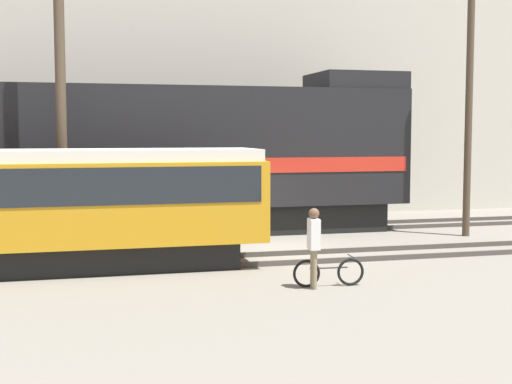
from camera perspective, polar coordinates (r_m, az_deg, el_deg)
The scene contains 10 objects.
ground_plane at distance 21.42m, azimuth 1.37°, elevation -4.55°, with size 120.00×120.00×0.00m, color slate.
track_near at distance 19.55m, azimuth 2.97°, elevation -5.25°, with size 60.00×1.50×0.14m.
track_far at distance 25.01m, azimuth -1.01°, elevation -3.03°, with size 60.00×1.50×0.14m.
building_backdrop at distance 32.29m, azimuth -4.24°, elevation 9.42°, with size 37.01×6.00×12.17m.
freight_locomotive at distance 24.21m, azimuth -8.92°, elevation 2.69°, with size 18.36×3.04×5.58m.
streetcar at distance 18.46m, azimuth -18.03°, elevation -0.83°, with size 11.90×2.54×3.05m.
bicycle at distance 16.26m, azimuth 5.84°, elevation -6.42°, with size 1.66×0.44×0.69m.
person at distance 15.88m, azimuth 4.65°, elevation -3.80°, with size 0.24×0.37×1.81m.
utility_pole_center at distance 21.26m, azimuth -15.38°, elevation 8.67°, with size 0.30×0.30×9.96m.
utility_pole_right at distance 24.82m, azimuth 16.67°, elevation 6.84°, with size 0.24×0.24×8.90m.
Camera 1 is at (-5.84, -20.32, 3.48)m, focal length 50.00 mm.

